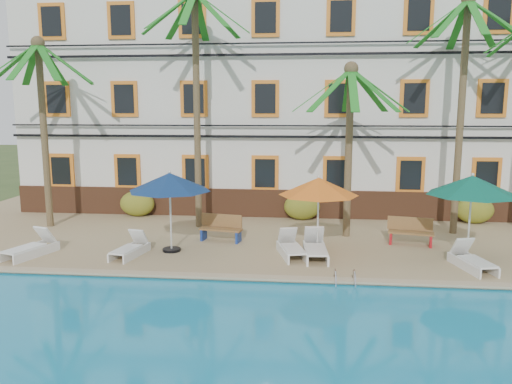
# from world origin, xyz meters

# --- Properties ---
(ground) EXTENTS (100.00, 100.00, 0.00)m
(ground) POSITION_xyz_m (0.00, 0.00, 0.00)
(ground) COLOR #384C23
(ground) RESTS_ON ground
(pool_deck) EXTENTS (30.00, 12.00, 0.25)m
(pool_deck) POSITION_xyz_m (0.00, 5.00, 0.12)
(pool_deck) COLOR tan
(pool_deck) RESTS_ON ground
(pool_coping) EXTENTS (30.00, 0.35, 0.06)m
(pool_coping) POSITION_xyz_m (0.00, -0.90, 0.28)
(pool_coping) COLOR tan
(pool_coping) RESTS_ON pool_deck
(hotel_building) EXTENTS (25.40, 6.44, 10.22)m
(hotel_building) POSITION_xyz_m (0.00, 9.98, 5.37)
(hotel_building) COLOR silver
(hotel_building) RESTS_ON pool_deck
(palm_a) EXTENTS (4.06, 4.06, 7.28)m
(palm_a) POSITION_xyz_m (-9.84, 4.47, 4.94)
(palm_a) COLOR brown
(palm_a) RESTS_ON pool_deck
(palm_b) EXTENTS (4.06, 4.06, 9.07)m
(palm_b) POSITION_xyz_m (-3.96, 5.00, 5.97)
(palm_b) COLOR brown
(palm_b) RESTS_ON pool_deck
(palm_c) EXTENTS (4.06, 4.06, 6.21)m
(palm_c) POSITION_xyz_m (1.72, 4.05, 4.31)
(palm_c) COLOR brown
(palm_c) RESTS_ON pool_deck
(palm_d) EXTENTS (4.06, 4.06, 8.61)m
(palm_d) POSITION_xyz_m (5.73, 4.86, 5.71)
(palm_d) COLOR brown
(palm_d) RESTS_ON pool_deck
(shrub_left) EXTENTS (1.50, 0.90, 1.10)m
(shrub_left) POSITION_xyz_m (-7.00, 6.60, 0.80)
(shrub_left) COLOR #305D1A
(shrub_left) RESTS_ON pool_deck
(shrub_mid) EXTENTS (1.50, 0.90, 1.10)m
(shrub_mid) POSITION_xyz_m (0.08, 6.60, 0.80)
(shrub_mid) COLOR #305D1A
(shrub_mid) RESTS_ON pool_deck
(shrub_right) EXTENTS (1.50, 0.90, 1.10)m
(shrub_right) POSITION_xyz_m (7.04, 6.60, 0.80)
(shrub_right) COLOR #305D1A
(shrub_right) RESTS_ON pool_deck
(umbrella_blue) EXTENTS (2.66, 2.66, 2.66)m
(umbrella_blue) POSITION_xyz_m (-4.12, 1.50, 2.52)
(umbrella_blue) COLOR black
(umbrella_blue) RESTS_ON pool_deck
(umbrella_red) EXTENTS (2.53, 2.53, 2.53)m
(umbrella_red) POSITION_xyz_m (0.61, 1.73, 2.41)
(umbrella_red) COLOR black
(umbrella_red) RESTS_ON pool_deck
(umbrella_green) EXTENTS (2.70, 2.70, 2.69)m
(umbrella_green) POSITION_xyz_m (5.20, 1.50, 2.55)
(umbrella_green) COLOR black
(umbrella_green) RESTS_ON pool_deck
(lounger_a) EXTENTS (1.18, 1.91, 0.85)m
(lounger_a) POSITION_xyz_m (-8.39, 0.55, 0.53)
(lounger_a) COLOR white
(lounger_a) RESTS_ON pool_deck
(lounger_b) EXTENTS (0.89, 1.72, 0.77)m
(lounger_b) POSITION_xyz_m (-5.27, 0.84, 0.50)
(lounger_b) COLOR white
(lounger_b) RESTS_ON pool_deck
(lounger_c) EXTENTS (1.05, 1.86, 0.83)m
(lounger_c) POSITION_xyz_m (-0.22, 1.33, 0.52)
(lounger_c) COLOR white
(lounger_c) RESTS_ON pool_deck
(lounger_d) EXTENTS (0.79, 1.93, 0.89)m
(lounger_d) POSITION_xyz_m (0.54, 1.27, 0.54)
(lounger_d) COLOR white
(lounger_d) RESTS_ON pool_deck
(lounger_e) EXTENTS (1.02, 1.83, 0.82)m
(lounger_e) POSITION_xyz_m (5.04, 0.56, 0.52)
(lounger_e) COLOR white
(lounger_e) RESTS_ON pool_deck
(bench_left) EXTENTS (1.56, 0.75, 0.93)m
(bench_left) POSITION_xyz_m (-2.71, 2.94, 0.72)
(bench_left) COLOR olive
(bench_left) RESTS_ON pool_deck
(bench_right) EXTENTS (1.57, 0.78, 0.93)m
(bench_right) POSITION_xyz_m (3.82, 3.08, 0.72)
(bench_right) COLOR olive
(bench_right) RESTS_ON pool_deck
(pool_ladder) EXTENTS (0.54, 0.74, 0.74)m
(pool_ladder) POSITION_xyz_m (1.28, -1.00, 0.25)
(pool_ladder) COLOR silver
(pool_ladder) RESTS_ON ground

